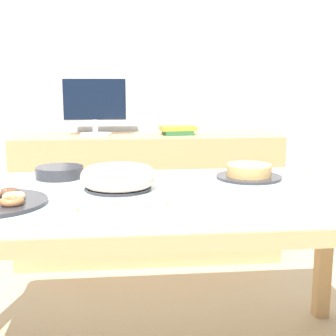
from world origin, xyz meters
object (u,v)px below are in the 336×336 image
tealight_centre (307,175)px  computer_monitor (95,106)px  cake_golden_bundt (118,178)px  tealight_near_front (78,214)px  cake_chocolate_round (249,172)px  tealight_right_edge (168,208)px  plate_stack (60,172)px  book_stack (178,130)px

tealight_centre → computer_monitor: bearing=132.0°
cake_golden_bundt → tealight_near_front: cake_golden_bundt is taller
cake_chocolate_round → tealight_centre: 0.27m
tealight_near_front → tealight_centre: bearing=28.7°
tealight_right_edge → tealight_centre: 0.84m
computer_monitor → plate_stack: computer_monitor is taller
cake_chocolate_round → tealight_centre: cake_chocolate_round is taller
computer_monitor → book_stack: size_ratio=1.72×
plate_stack → tealight_right_edge: plate_stack is taller
cake_golden_bundt → computer_monitor: bearing=96.8°
cake_chocolate_round → computer_monitor: bearing=123.2°
tealight_right_edge → tealight_near_front: same height
book_stack → cake_golden_bundt: (-0.39, -1.26, -0.05)m
cake_chocolate_round → tealight_near_front: 0.87m
cake_golden_bundt → tealight_right_edge: bearing=-63.8°
book_stack → plate_stack: size_ratio=1.18×
book_stack → cake_chocolate_round: 1.12m
tealight_right_edge → tealight_centre: size_ratio=1.00×
cake_golden_bundt → tealight_near_front: (-0.13, -0.37, -0.04)m
computer_monitor → plate_stack: size_ratio=2.02×
computer_monitor → tealight_centre: computer_monitor is taller
book_stack → cake_chocolate_round: (0.18, -1.11, -0.07)m
book_stack → tealight_near_front: size_ratio=6.18×
book_stack → cake_golden_bundt: size_ratio=0.83×
plate_stack → tealight_near_front: (0.13, -0.62, -0.01)m
computer_monitor → tealight_right_edge: 1.64m
book_stack → computer_monitor: bearing=-179.9°
tealight_near_front → tealight_centre: (0.97, 0.53, 0.00)m
cake_golden_bundt → tealight_right_edge: size_ratio=7.46×
tealight_near_front → tealight_centre: same height
computer_monitor → plate_stack: (-0.11, -1.01, -0.23)m
tealight_right_edge → tealight_centre: same height
cake_chocolate_round → cake_golden_bundt: (-0.57, -0.15, 0.02)m
cake_golden_bundt → plate_stack: bearing=136.0°
computer_monitor → plate_stack: bearing=-96.2°
tealight_right_edge → tealight_centre: bearing=35.9°
computer_monitor → book_stack: 0.57m
computer_monitor → tealight_centre: bearing=-48.0°
computer_monitor → cake_chocolate_round: 1.34m
cake_golden_bundt → tealight_right_edge: cake_golden_bundt is taller
book_stack → tealight_centre: size_ratio=6.18×
plate_stack → tealight_near_front: size_ratio=5.25×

